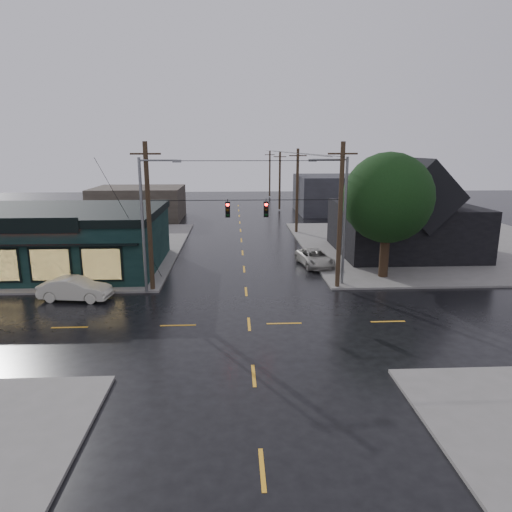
{
  "coord_description": "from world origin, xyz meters",
  "views": [
    {
      "loc": [
        -0.8,
        -24.22,
        9.75
      ],
      "look_at": [
        0.61,
        4.26,
        2.95
      ],
      "focal_mm": 32.0,
      "sensor_mm": 36.0,
      "label": 1
    }
  ],
  "objects_px": {
    "corner_tree": "(388,198)",
    "sedan_cream": "(75,289)",
    "utility_pole_nw": "(153,291)",
    "utility_pole_ne": "(337,288)",
    "suv_silver": "(315,258)"
  },
  "relations": [
    {
      "from": "utility_pole_ne",
      "to": "sedan_cream",
      "type": "xyz_separation_m",
      "value": [
        -17.7,
        -1.72,
        0.76
      ]
    },
    {
      "from": "suv_silver",
      "to": "corner_tree",
      "type": "bearing_deg",
      "value": -49.43
    },
    {
      "from": "utility_pole_nw",
      "to": "corner_tree",
      "type": "bearing_deg",
      "value": 7.87
    },
    {
      "from": "suv_silver",
      "to": "utility_pole_nw",
      "type": "bearing_deg",
      "value": -161.9
    },
    {
      "from": "utility_pole_nw",
      "to": "utility_pole_ne",
      "type": "relative_size",
      "value": 1.0
    },
    {
      "from": "corner_tree",
      "to": "utility_pole_nw",
      "type": "distance_m",
      "value": 18.28
    },
    {
      "from": "sedan_cream",
      "to": "suv_silver",
      "type": "distance_m",
      "value": 18.98
    },
    {
      "from": "utility_pole_nw",
      "to": "sedan_cream",
      "type": "height_order",
      "value": "utility_pole_nw"
    },
    {
      "from": "utility_pole_ne",
      "to": "suv_silver",
      "type": "bearing_deg",
      "value": 94.54
    },
    {
      "from": "sedan_cream",
      "to": "utility_pole_ne",
      "type": "bearing_deg",
      "value": -77.25
    },
    {
      "from": "corner_tree",
      "to": "sedan_cream",
      "type": "height_order",
      "value": "corner_tree"
    },
    {
      "from": "corner_tree",
      "to": "utility_pole_ne",
      "type": "bearing_deg",
      "value": -149.88
    },
    {
      "from": "corner_tree",
      "to": "sedan_cream",
      "type": "bearing_deg",
      "value": -169.4
    },
    {
      "from": "suv_silver",
      "to": "utility_pole_ne",
      "type": "bearing_deg",
      "value": -94.09
    },
    {
      "from": "utility_pole_nw",
      "to": "utility_pole_ne",
      "type": "height_order",
      "value": "same"
    }
  ]
}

